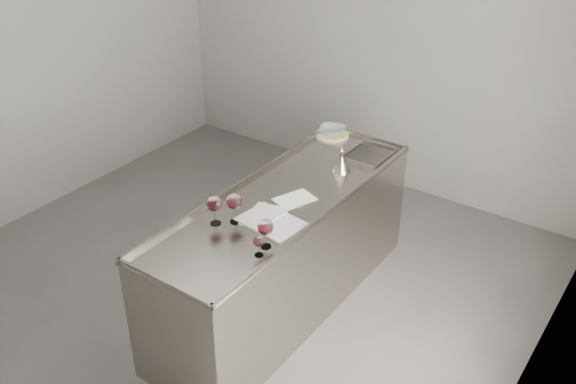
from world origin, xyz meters
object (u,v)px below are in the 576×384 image
Objects in this scene: wine_glass_small at (259,242)px; notebook at (272,222)px; wine_glass_left at (214,204)px; wine_funnel at (341,164)px; counter at (284,252)px; wine_glass_middle at (235,202)px; wine_glass_right at (265,228)px; ceramic_bowl at (332,130)px.

wine_glass_small reaches higher than notebook.
wine_funnel is at bearing 74.95° from wine_glass_left.
wine_funnel is (0.30, 1.10, -0.08)m from wine_glass_left.
wine_glass_middle reaches higher than counter.
counter is 12.31× the size of wine_glass_right.
wine_funnel is (0.39, -0.51, 0.02)m from ceramic_bowl.
ceramic_bowl is at bearing 104.02° from counter.
counter is at bearing 114.68° from wine_glass_right.
wine_glass_small is 0.38m from notebook.
wine_glass_middle is 1.53m from ceramic_bowl.
wine_glass_right is at bearing 102.08° from wine_glass_small.
wine_glass_left is 0.45× the size of notebook.
wine_glass_middle is 1.51× the size of wine_glass_small.
wine_glass_left reaches higher than counter.
wine_glass_left is 0.99× the size of wine_funnel.
wine_funnel is at bearing 97.14° from wine_glass_small.
wine_glass_right is 0.11m from wine_glass_small.
notebook is at bearing -89.99° from wine_funnel.
wine_glass_small is 1.81m from ceramic_bowl.
wine_glass_left is at bearing -136.32° from notebook.
wine_glass_left is at bearing -105.05° from wine_funnel.
counter is at bearing 71.71° from wine_glass_left.
wine_glass_middle reaches higher than wine_funnel.
wine_glass_left is 0.47m from wine_glass_small.
wine_glass_middle is 0.47× the size of notebook.
counter is at bearing 79.40° from wine_glass_middle.
counter is 0.86m from wine_glass_right.
wine_glass_left is at bearing -135.33° from wine_glass_middle.
wine_glass_right is 0.95× the size of wine_funnel.
ceramic_bowl is at bearing 107.48° from wine_glass_small.
wine_glass_small is (0.02, -0.10, -0.04)m from wine_glass_right.
ceramic_bowl reaches higher than notebook.
wine_glass_right is at bearing -18.91° from wine_glass_middle.
wine_funnel reaches higher than notebook.
wine_glass_small is at bearing -67.06° from counter.
wine_funnel reaches higher than wine_glass_right.
wine_glass_middle is at bearing -101.38° from wine_funnel.
ceramic_bowl is 0.64m from wine_funnel.
wine_glass_right is 1.14m from wine_funnel.
wine_glass_left is 0.39m from notebook.
wine_glass_right is at bearing -53.72° from notebook.
ceramic_bowl is 1.03× the size of wine_funnel.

